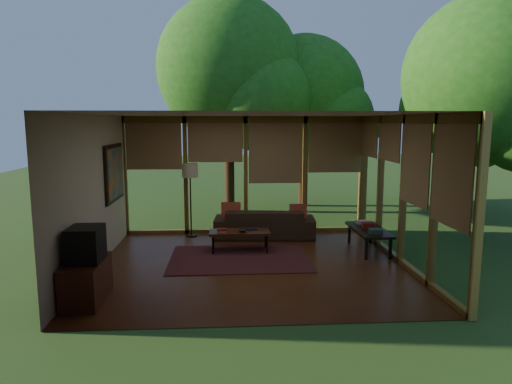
{
  "coord_description": "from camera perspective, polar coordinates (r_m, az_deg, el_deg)",
  "views": [
    {
      "loc": [
        -0.44,
        -7.96,
        2.57
      ],
      "look_at": [
        0.12,
        0.7,
        1.23
      ],
      "focal_mm": 32.0,
      "sensor_mm": 36.0,
      "label": 1
    }
  ],
  "objects": [
    {
      "name": "wall_painting",
      "position": [
        9.68,
        -17.29,
        2.32
      ],
      "size": [
        0.06,
        1.35,
        1.15
      ],
      "color": "black",
      "rests_on": "wall_left"
    },
    {
      "name": "side_console",
      "position": [
        9.44,
        13.93,
        -4.72
      ],
      "size": [
        0.6,
        1.4,
        0.46
      ],
      "color": "black",
      "rests_on": "floor"
    },
    {
      "name": "coffee_table",
      "position": [
        9.1,
        -2.05,
        -5.1
      ],
      "size": [
        1.2,
        0.5,
        0.43
      ],
      "color": "#4B2114",
      "rests_on": "floor"
    },
    {
      "name": "ct_bowl",
      "position": [
        8.99,
        -1.72,
        -4.81
      ],
      "size": [
        0.16,
        0.16,
        0.07
      ],
      "primitive_type": "ellipsoid",
      "color": "black",
      "rests_on": "coffee_table"
    },
    {
      "name": "sofa",
      "position": [
        10.24,
        1.07,
        -3.91
      ],
      "size": [
        2.28,
        1.03,
        0.65
      ],
      "primitive_type": "imported",
      "rotation": [
        0.0,
        0.0,
        3.07
      ],
      "color": "#36271B",
      "rests_on": "floor"
    },
    {
      "name": "ct_book_lower",
      "position": [
        9.04,
        -4.27,
        -4.9
      ],
      "size": [
        0.19,
        0.15,
        0.03
      ],
      "primitive_type": "cube",
      "rotation": [
        0.0,
        0.0,
        0.07
      ],
      "color": "#B9B4A8",
      "rests_on": "coffee_table"
    },
    {
      "name": "window_wall_right",
      "position": [
        8.66,
        17.93,
        0.23
      ],
      "size": [
        0.12,
        5.0,
        2.7
      ],
      "primitive_type": "cube",
      "color": "olive",
      "rests_on": "ground"
    },
    {
      "name": "wall_left",
      "position": [
        8.38,
        -19.7,
        -0.13
      ],
      "size": [
        0.04,
        5.0,
        2.7
      ],
      "primitive_type": "cube",
      "color": "beige",
      "rests_on": "ground"
    },
    {
      "name": "tree_se",
      "position": [
        10.91,
        26.93,
        12.57
      ],
      "size": [
        3.48,
        3.48,
        5.22
      ],
      "color": "#3D2516",
      "rests_on": "ground"
    },
    {
      "name": "ceiling",
      "position": [
        7.97,
        -0.57,
        9.7
      ],
      "size": [
        5.5,
        5.5,
        0.0
      ],
      "primitive_type": "plane",
      "rotation": [
        3.14,
        0.0,
        0.0
      ],
      "color": "white",
      "rests_on": "ground"
    },
    {
      "name": "tree_far",
      "position": [
        14.86,
        23.25,
        9.29
      ],
      "size": [
        3.02,
        3.02,
        4.41
      ],
      "color": "#3D2516",
      "rests_on": "ground"
    },
    {
      "name": "media_cabinet",
      "position": [
        7.12,
        -20.44,
        -10.41
      ],
      "size": [
        0.5,
        1.0,
        0.6
      ],
      "primitive_type": "cube",
      "color": "#4B2114",
      "rests_on": "floor"
    },
    {
      "name": "floor_lamp",
      "position": [
        10.27,
        -8.25,
        2.16
      ],
      "size": [
        0.36,
        0.36,
        1.65
      ],
      "color": "black",
      "rests_on": "floor"
    },
    {
      "name": "wall_front",
      "position": [
        5.61,
        0.85,
        -3.8
      ],
      "size": [
        5.5,
        0.04,
        2.7
      ],
      "primitive_type": "cube",
      "color": "beige",
      "rests_on": "ground"
    },
    {
      "name": "rug",
      "position": [
        8.75,
        -2.07,
        -8.29
      ],
      "size": [
        2.62,
        1.85,
        0.01
      ],
      "primitive_type": "cube",
      "color": "maroon",
      "rests_on": "floor"
    },
    {
      "name": "ct_book_side",
      "position": [
        9.18,
        -0.5,
        -4.67
      ],
      "size": [
        0.22,
        0.2,
        0.03
      ],
      "primitive_type": "cube",
      "rotation": [
        0.0,
        0.0,
        0.38
      ],
      "color": "black",
      "rests_on": "coffee_table"
    },
    {
      "name": "tree_nw",
      "position": [
        13.28,
        -3.45,
        15.07
      ],
      "size": [
        4.04,
        4.04,
        6.06
      ],
      "color": "#3D2516",
      "rests_on": "ground"
    },
    {
      "name": "console_book_b",
      "position": [
        9.47,
        13.86,
        -4.07
      ],
      "size": [
        0.26,
        0.2,
        0.11
      ],
      "primitive_type": "cube",
      "rotation": [
        0.0,
        0.0,
        -0.11
      ],
      "color": "maroon",
      "rests_on": "side_console"
    },
    {
      "name": "console_book_c",
      "position": [
        9.85,
        13.16,
        -3.68
      ],
      "size": [
        0.26,
        0.21,
        0.07
      ],
      "primitive_type": "cube",
      "rotation": [
        0.0,
        0.0,
        0.14
      ],
      "color": "#B9B4A8",
      "rests_on": "side_console"
    },
    {
      "name": "ct_book_upper",
      "position": [
        9.03,
        -4.27,
        -4.7
      ],
      "size": [
        0.21,
        0.16,
        0.03
      ],
      "primitive_type": "cube",
      "rotation": [
        0.0,
        0.0,
        0.07
      ],
      "color": "maroon",
      "rests_on": "coffee_table"
    },
    {
      "name": "window_wall_back",
      "position": [
        10.54,
        -1.31,
        2.11
      ],
      "size": [
        5.5,
        0.12,
        2.7
      ],
      "primitive_type": "cube",
      "color": "olive",
      "rests_on": "ground"
    },
    {
      "name": "floor",
      "position": [
        8.37,
        -0.55,
        -9.11
      ],
      "size": [
        5.5,
        5.5,
        0.0
      ],
      "primitive_type": "plane",
      "color": "#5E2F18",
      "rests_on": "ground"
    },
    {
      "name": "console_book_a",
      "position": [
        9.05,
        14.71,
        -4.75
      ],
      "size": [
        0.26,
        0.21,
        0.09
      ],
      "primitive_type": "cube",
      "rotation": [
        0.0,
        0.0,
        -0.13
      ],
      "color": "#2D4F47",
      "rests_on": "side_console"
    },
    {
      "name": "tree_ne",
      "position": [
        14.16,
        6.02,
        11.9
      ],
      "size": [
        3.58,
        3.58,
        5.16
      ],
      "color": "#3D2516",
      "rests_on": "ground"
    },
    {
      "name": "pillow_right",
      "position": [
        10.23,
        5.29,
        -2.57
      ],
      "size": [
        0.37,
        0.2,
        0.39
      ],
      "primitive_type": "cube",
      "rotation": [
        -0.21,
        0.0,
        0.0
      ],
      "color": "maroon",
      "rests_on": "sofa"
    },
    {
      "name": "pillow_left",
      "position": [
        10.1,
        -3.15,
        -2.54
      ],
      "size": [
        0.43,
        0.23,
        0.45
      ],
      "primitive_type": "cube",
      "rotation": [
        -0.21,
        0.0,
        0.0
      ],
      "color": "maroon",
      "rests_on": "sofa"
    },
    {
      "name": "exterior_lawn",
      "position": [
        18.23,
        23.9,
        -0.14
      ],
      "size": [
        40.0,
        40.0,
        0.0
      ],
      "primitive_type": "plane",
      "color": "#2C4E1D",
      "rests_on": "ground"
    },
    {
      "name": "television",
      "position": [
        6.96,
        -20.53,
        -6.12
      ],
      "size": [
        0.45,
        0.55,
        0.5
      ],
      "primitive_type": "cube",
      "color": "black",
      "rests_on": "media_cabinet"
    }
  ]
}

